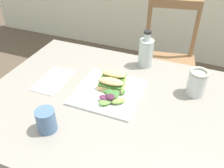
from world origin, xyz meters
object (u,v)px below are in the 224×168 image
(sandwich_half_front, at_px, (111,84))
(fork_on_napkin, at_px, (55,77))
(dining_table, at_px, (118,128))
(chair_wooden_far, at_px, (167,63))
(plate_lunch, at_px, (108,92))
(mason_jar_iced_tea, at_px, (197,84))
(bottle_cold_brew, at_px, (146,54))
(sandwich_half_back, at_px, (114,77))
(cup_extra_side, at_px, (46,120))

(sandwich_half_front, height_order, fork_on_napkin, sandwich_half_front)
(dining_table, bearing_deg, chair_wooden_far, 86.09)
(plate_lunch, bearing_deg, mason_jar_iced_tea, 21.38)
(sandwich_half_front, bearing_deg, plate_lunch, -117.15)
(dining_table, distance_m, sandwich_half_front, 0.20)
(dining_table, xyz_separation_m, sandwich_half_front, (-0.05, 0.06, 0.18))
(chair_wooden_far, bearing_deg, sandwich_half_front, -97.94)
(fork_on_napkin, bearing_deg, plate_lunch, -2.01)
(dining_table, relative_size, fork_on_napkin, 6.04)
(dining_table, bearing_deg, bottle_cold_brew, 86.43)
(sandwich_half_front, height_order, sandwich_half_back, same)
(fork_on_napkin, distance_m, mason_jar_iced_tea, 0.62)
(dining_table, bearing_deg, sandwich_half_front, 132.93)
(bottle_cold_brew, bearing_deg, plate_lunch, -106.49)
(sandwich_half_front, distance_m, mason_jar_iced_tea, 0.35)
(dining_table, distance_m, fork_on_napkin, 0.36)
(sandwich_half_front, relative_size, cup_extra_side, 1.31)
(plate_lunch, relative_size, fork_on_napkin, 1.46)
(plate_lunch, distance_m, bottle_cold_brew, 0.29)
(fork_on_napkin, height_order, mason_jar_iced_tea, mason_jar_iced_tea)
(sandwich_half_back, xyz_separation_m, bottle_cold_brew, (0.09, 0.20, 0.03))
(plate_lunch, xyz_separation_m, bottle_cold_brew, (0.08, 0.27, 0.06))
(dining_table, xyz_separation_m, chair_wooden_far, (0.06, 0.88, -0.15))
(sandwich_half_back, xyz_separation_m, fork_on_napkin, (-0.26, -0.06, -0.03))
(sandwich_half_front, bearing_deg, chair_wooden_far, 82.06)
(bottle_cold_brew, relative_size, cup_extra_side, 2.14)
(dining_table, bearing_deg, sandwich_half_back, 119.30)
(plate_lunch, height_order, mason_jar_iced_tea, mason_jar_iced_tea)
(plate_lunch, relative_size, bottle_cold_brew, 1.49)
(sandwich_half_back, bearing_deg, bottle_cold_brew, 67.19)
(bottle_cold_brew, bearing_deg, sandwich_half_back, -112.81)
(plate_lunch, distance_m, fork_on_napkin, 0.27)
(chair_wooden_far, xyz_separation_m, plate_lunch, (-0.12, -0.84, 0.30))
(bottle_cold_brew, height_order, cup_extra_side, bottle_cold_brew)
(sandwich_half_front, bearing_deg, sandwich_half_back, 100.65)
(mason_jar_iced_tea, bearing_deg, bottle_cold_brew, 150.92)
(sandwich_half_front, height_order, bottle_cold_brew, bottle_cold_brew)
(chair_wooden_far, xyz_separation_m, fork_on_napkin, (-0.39, -0.83, 0.30))
(chair_wooden_far, height_order, sandwich_half_back, chair_wooden_far)
(plate_lunch, relative_size, sandwich_half_front, 2.42)
(chair_wooden_far, height_order, plate_lunch, chair_wooden_far)
(mason_jar_iced_tea, bearing_deg, sandwich_half_front, -160.16)
(mason_jar_iced_tea, bearing_deg, cup_extra_side, -138.57)
(dining_table, height_order, cup_extra_side, cup_extra_side)
(sandwich_half_back, xyz_separation_m, mason_jar_iced_tea, (0.34, 0.06, 0.01))
(chair_wooden_far, bearing_deg, sandwich_half_back, -99.33)
(sandwich_half_front, height_order, mason_jar_iced_tea, mason_jar_iced_tea)
(sandwich_half_back, distance_m, fork_on_napkin, 0.27)
(dining_table, relative_size, plate_lunch, 4.14)
(chair_wooden_far, bearing_deg, plate_lunch, -98.26)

